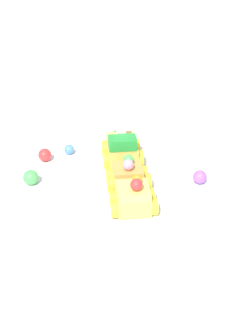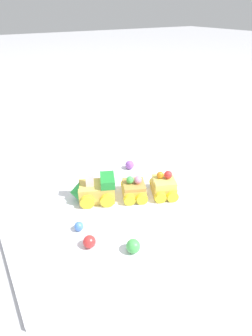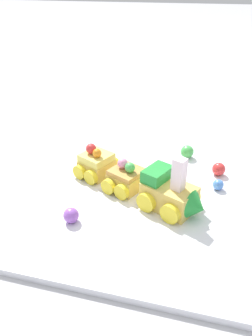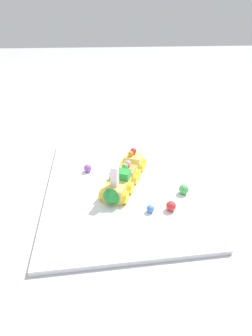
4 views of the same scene
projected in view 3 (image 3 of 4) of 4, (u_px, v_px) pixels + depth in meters
ground_plane at (133, 202)px, 0.60m from camera, size 10.00×10.00×0.00m
display_board at (133, 200)px, 0.60m from camera, size 0.60×0.42×0.01m
cake_train_locomotive at (172, 195)px, 0.55m from camera, size 0.12×0.10×0.10m
cake_car_caramel at (127, 178)px, 0.61m from camera, size 0.09×0.09×0.06m
cake_car_lemon at (97, 164)px, 0.65m from camera, size 0.09×0.09×0.07m
gumball_green at (187, 152)px, 0.72m from camera, size 0.03×0.03×0.03m
gumball_purple at (71, 215)px, 0.53m from camera, size 0.03×0.03×0.03m
gumball_blue at (218, 185)px, 0.61m from camera, size 0.02×0.02×0.02m
gumball_red at (219, 169)px, 0.66m from camera, size 0.03×0.03×0.03m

